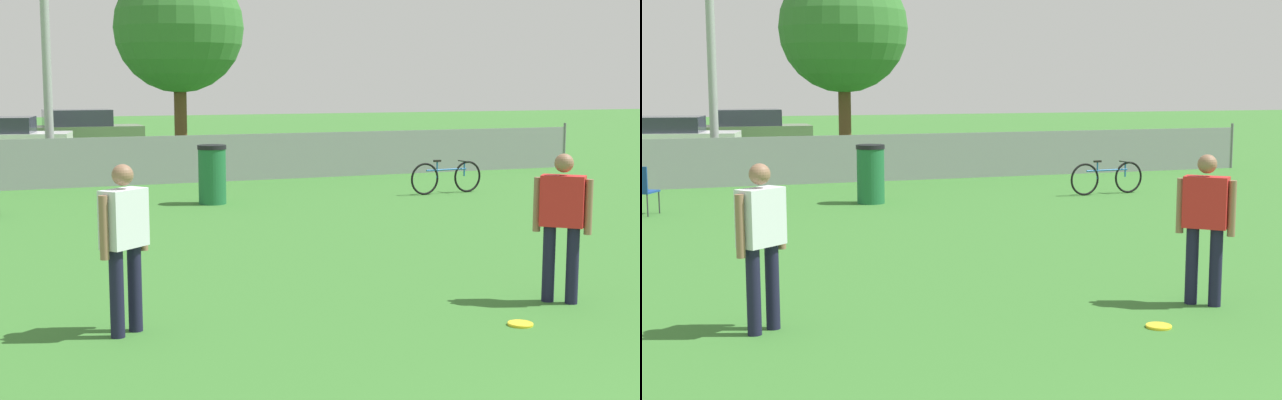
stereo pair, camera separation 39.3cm
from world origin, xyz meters
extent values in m
cube|color=gray|center=(0.00, 18.00, 0.55)|extent=(21.74, 0.03, 1.10)
cylinder|color=slate|center=(10.87, 18.00, 0.61)|extent=(0.07, 0.07, 1.21)
cylinder|color=#9E9EA3|center=(-2.61, 19.24, 3.88)|extent=(0.20, 0.20, 7.75)
cylinder|color=brown|center=(0.73, 20.34, 1.23)|extent=(0.32, 0.32, 2.45)
sphere|color=#33702D|center=(0.73, 20.34, 3.68)|extent=(3.27, 3.27, 3.27)
cylinder|color=#191933|center=(1.20, 5.52, 0.41)|extent=(0.13, 0.13, 0.82)
cylinder|color=#191933|center=(1.37, 5.35, 0.41)|extent=(0.13, 0.13, 0.82)
cube|color=red|center=(1.29, 5.44, 1.08)|extent=(0.47, 0.47, 0.54)
sphere|color=#8C664C|center=(1.29, 5.44, 1.48)|extent=(0.20, 0.20, 0.20)
cylinder|color=#8C664C|center=(1.10, 5.62, 1.03)|extent=(0.08, 0.08, 0.58)
cylinder|color=#8C664C|center=(1.47, 5.25, 1.03)|extent=(0.08, 0.08, 0.58)
cylinder|color=#191933|center=(-3.26, 5.87, 0.41)|extent=(0.13, 0.13, 0.82)
cylinder|color=#191933|center=(-3.07, 6.02, 0.41)|extent=(0.13, 0.13, 0.82)
cube|color=silver|center=(-3.17, 5.94, 1.08)|extent=(0.48, 0.45, 0.54)
sphere|color=#8C664C|center=(-3.17, 5.94, 1.48)|extent=(0.20, 0.20, 0.20)
cylinder|color=#8C664C|center=(-3.37, 5.78, 1.03)|extent=(0.08, 0.08, 0.58)
cylinder|color=#8C664C|center=(-2.96, 6.11, 1.03)|extent=(0.08, 0.08, 0.58)
cylinder|color=yellow|center=(0.38, 4.83, 0.01)|extent=(0.24, 0.24, 0.03)
torus|color=yellow|center=(0.38, 4.83, 0.01)|extent=(0.25, 0.25, 0.03)
torus|color=black|center=(4.34, 13.98, 0.33)|extent=(0.67, 0.09, 0.67)
torus|color=black|center=(5.40, 14.05, 0.33)|extent=(0.67, 0.09, 0.67)
cylinder|color=#195999|center=(4.87, 14.01, 0.50)|extent=(0.98, 0.10, 0.04)
cylinder|color=#195999|center=(4.63, 14.00, 0.50)|extent=(0.03, 0.03, 0.34)
cylinder|color=#195999|center=(5.31, 14.05, 0.50)|extent=(0.03, 0.03, 0.31)
cube|color=black|center=(4.63, 14.00, 0.69)|extent=(0.16, 0.07, 0.04)
cylinder|color=black|center=(5.31, 14.05, 0.66)|extent=(0.06, 0.44, 0.03)
cylinder|color=#1E6638|center=(-0.09, 14.30, 0.52)|extent=(0.53, 0.53, 1.05)
cylinder|color=black|center=(-0.09, 14.30, 1.09)|extent=(0.55, 0.55, 0.08)
cylinder|color=black|center=(-2.14, 26.14, 0.33)|extent=(0.68, 0.31, 0.65)
cylinder|color=black|center=(-2.47, 24.57, 0.33)|extent=(0.68, 0.31, 0.65)
cylinder|color=black|center=(0.35, 28.64, 0.31)|extent=(0.62, 0.20, 0.62)
cylinder|color=black|center=(0.32, 27.17, 0.31)|extent=(0.62, 0.20, 0.62)
cylinder|color=black|center=(-2.20, 28.71, 0.31)|extent=(0.62, 0.20, 0.62)
cylinder|color=black|center=(-2.24, 27.24, 0.31)|extent=(0.62, 0.20, 0.62)
cube|color=#59724C|center=(-0.94, 27.94, 0.54)|extent=(4.17, 1.79, 0.71)
cube|color=#2D333D|center=(-0.94, 27.94, 1.16)|extent=(2.18, 1.54, 0.53)
camera|label=1|loc=(-4.50, -2.14, 2.31)|focal=50.00mm
camera|label=2|loc=(-4.14, -2.28, 2.31)|focal=50.00mm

